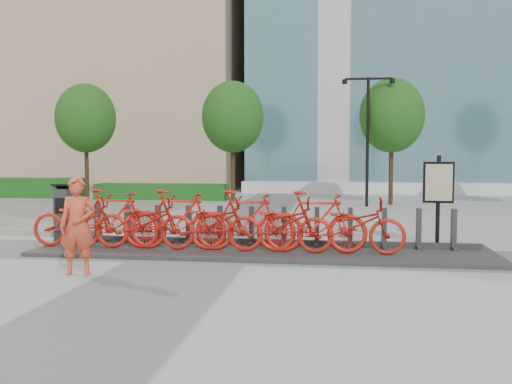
# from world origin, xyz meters

# --- Properties ---
(ground) EXTENTS (120.00, 120.00, 0.00)m
(ground) POSITION_xyz_m (0.00, 0.00, 0.00)
(ground) COLOR #A2A2A2
(hedge_b) EXTENTS (6.00, 1.20, 0.70)m
(hedge_b) POSITION_xyz_m (-5.00, 13.20, 0.35)
(hedge_b) COLOR #125018
(hedge_b) RESTS_ON ground
(tree_0) EXTENTS (2.60, 2.60, 5.10)m
(tree_0) POSITION_xyz_m (-8.00, 12.00, 3.59)
(tree_0) COLOR #302318
(tree_0) RESTS_ON ground
(tree_1) EXTENTS (2.60, 2.60, 5.10)m
(tree_1) POSITION_xyz_m (-1.50, 12.00, 3.59)
(tree_1) COLOR #302318
(tree_1) RESTS_ON ground
(tree_2) EXTENTS (2.60, 2.60, 5.10)m
(tree_2) POSITION_xyz_m (5.00, 12.00, 3.59)
(tree_2) COLOR #302318
(tree_2) RESTS_ON ground
(streetlamp) EXTENTS (2.00, 0.20, 5.00)m
(streetlamp) POSITION_xyz_m (4.00, 11.00, 3.13)
(streetlamp) COLOR black
(streetlamp) RESTS_ON ground
(dock_pad) EXTENTS (9.60, 2.40, 0.08)m
(dock_pad) POSITION_xyz_m (1.30, 0.30, 0.04)
(dock_pad) COLOR #343434
(dock_pad) RESTS_ON ground
(dock_rail_posts) EXTENTS (8.02, 0.50, 0.85)m
(dock_rail_posts) POSITION_xyz_m (1.36, 0.77, 0.51)
(dock_rail_posts) COLOR #323233
(dock_rail_posts) RESTS_ON dock_pad
(bike_0) EXTENTS (2.16, 0.75, 1.13)m
(bike_0) POSITION_xyz_m (-2.60, -0.05, 0.65)
(bike_0) COLOR #B51A0F
(bike_0) RESTS_ON dock_pad
(bike_1) EXTENTS (2.10, 0.59, 1.26)m
(bike_1) POSITION_xyz_m (-1.88, -0.05, 0.71)
(bike_1) COLOR #B51A0F
(bike_1) RESTS_ON dock_pad
(bike_2) EXTENTS (2.16, 0.75, 1.13)m
(bike_2) POSITION_xyz_m (-1.16, -0.05, 0.65)
(bike_2) COLOR #B51A0F
(bike_2) RESTS_ON dock_pad
(bike_3) EXTENTS (2.10, 0.59, 1.26)m
(bike_3) POSITION_xyz_m (-0.44, -0.05, 0.71)
(bike_3) COLOR #B51A0F
(bike_3) RESTS_ON dock_pad
(bike_4) EXTENTS (2.16, 0.75, 1.13)m
(bike_4) POSITION_xyz_m (0.28, -0.05, 0.65)
(bike_4) COLOR #B51A0F
(bike_4) RESTS_ON dock_pad
(bike_5) EXTENTS (2.10, 0.59, 1.26)m
(bike_5) POSITION_xyz_m (1.00, -0.05, 0.71)
(bike_5) COLOR #B51A0F
(bike_5) RESTS_ON dock_pad
(bike_6) EXTENTS (2.16, 0.75, 1.13)m
(bike_6) POSITION_xyz_m (1.72, -0.05, 0.65)
(bike_6) COLOR #B51A0F
(bike_6) RESTS_ON dock_pad
(bike_7) EXTENTS (2.10, 0.59, 1.26)m
(bike_7) POSITION_xyz_m (2.44, -0.05, 0.71)
(bike_7) COLOR #B51A0F
(bike_7) RESTS_ON dock_pad
(bike_8) EXTENTS (2.16, 0.75, 1.13)m
(bike_8) POSITION_xyz_m (3.16, -0.05, 0.65)
(bike_8) COLOR #B51A0F
(bike_8) RESTS_ON dock_pad
(kiosk) EXTENTS (0.43, 0.37, 1.34)m
(kiosk) POSITION_xyz_m (-3.26, 0.49, 0.72)
(kiosk) COLOR #323233
(kiosk) RESTS_ON dock_pad
(worker_red) EXTENTS (0.69, 0.52, 1.70)m
(worker_red) POSITION_xyz_m (-1.57, -2.32, 0.85)
(worker_red) COLOR #D3492B
(worker_red) RESTS_ON ground
(map_sign) EXTENTS (0.68, 0.16, 2.05)m
(map_sign) POSITION_xyz_m (5.13, 1.68, 1.36)
(map_sign) COLOR black
(map_sign) RESTS_ON ground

